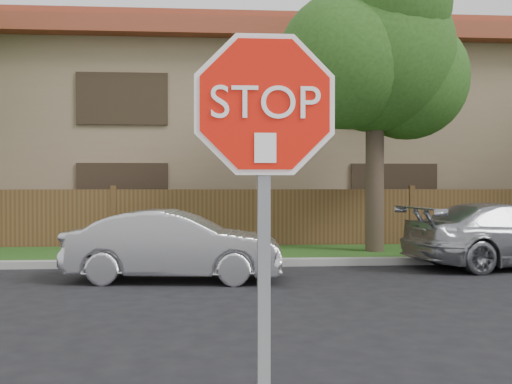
{
  "coord_description": "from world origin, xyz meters",
  "views": [
    {
      "loc": [
        -1.45,
        -4.51,
        1.75
      ],
      "look_at": [
        -1.18,
        -0.9,
        1.7
      ],
      "focal_mm": 42.0,
      "sensor_mm": 36.0,
      "label": 1
    }
  ],
  "objects": [
    {
      "name": "tree_mid",
      "position": [
        2.52,
        9.57,
        4.87
      ],
      "size": [
        4.8,
        3.9,
        7.35
      ],
      "color": "#382B21",
      "rests_on": "ground"
    },
    {
      "name": "sedan_right",
      "position": [
        4.85,
        7.58,
        0.67
      ],
      "size": [
        4.88,
        2.64,
        1.34
      ],
      "primitive_type": "imported",
      "rotation": [
        0.0,
        0.0,
        1.74
      ],
      "color": "#9E9FA5",
      "rests_on": "ground"
    },
    {
      "name": "sedan_left",
      "position": [
        -2.09,
        6.34,
        0.63
      ],
      "size": [
        3.97,
        1.73,
        1.27
      ],
      "primitive_type": "imported",
      "rotation": [
        0.0,
        0.0,
        1.47
      ],
      "color": "#AFB0B4",
      "rests_on": "ground"
    },
    {
      "name": "fence",
      "position": [
        0.0,
        11.4,
        0.8
      ],
      "size": [
        70.0,
        0.12,
        1.6
      ],
      "primitive_type": "cube",
      "color": "#52341C",
      "rests_on": "ground"
    },
    {
      "name": "grass_strip",
      "position": [
        0.0,
        9.8,
        0.06
      ],
      "size": [
        70.0,
        3.0,
        0.12
      ],
      "primitive_type": "cube",
      "color": "#1E4714",
      "rests_on": "ground"
    },
    {
      "name": "apartment_building",
      "position": [
        0.0,
        17.0,
        3.53
      ],
      "size": [
        35.2,
        9.2,
        7.2
      ],
      "color": "#907759",
      "rests_on": "ground"
    },
    {
      "name": "stop_sign",
      "position": [
        -1.18,
        -1.48,
        1.83
      ],
      "size": [
        1.01,
        0.13,
        2.55
      ],
      "color": "gray",
      "rests_on": "sidewalk_near"
    },
    {
      "name": "far_curb",
      "position": [
        0.0,
        8.15,
        0.07
      ],
      "size": [
        70.0,
        0.3,
        0.15
      ],
      "primitive_type": "cube",
      "color": "gray",
      "rests_on": "ground"
    }
  ]
}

